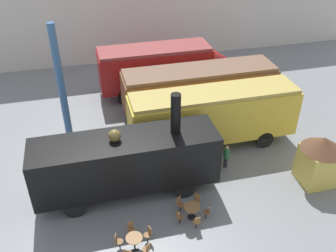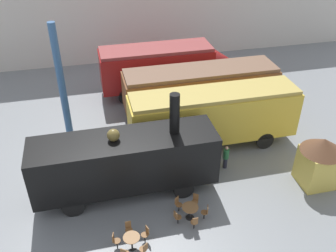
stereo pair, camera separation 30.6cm
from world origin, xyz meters
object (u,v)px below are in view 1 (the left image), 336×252
(cafe_table_mid, at_px, (134,240))
(streamlined_locomotive, at_px, (165,65))
(passenger_coach_wooden, at_px, (199,86))
(steam_locomotive, at_px, (127,161))
(passenger_coach_vintage, at_px, (213,114))
(cafe_table_near, at_px, (192,209))
(cafe_chair_0, at_px, (208,211))
(visitor_person, at_px, (226,156))
(ticket_kiosk, at_px, (320,158))

(cafe_table_mid, bearing_deg, streamlined_locomotive, 71.00)
(passenger_coach_wooden, xyz_separation_m, steam_locomotive, (-6.33, -7.13, -0.01))
(passenger_coach_vintage, distance_m, cafe_table_near, 6.81)
(steam_locomotive, height_order, cafe_table_near, steam_locomotive)
(steam_locomotive, height_order, cafe_chair_0, steam_locomotive)
(streamlined_locomotive, relative_size, visitor_person, 6.95)
(cafe_table_mid, bearing_deg, steam_locomotive, 84.80)
(steam_locomotive, distance_m, cafe_chair_0, 4.88)
(steam_locomotive, xyz_separation_m, cafe_chair_0, (3.54, -2.94, -1.63))
(cafe_table_mid, relative_size, cafe_chair_0, 0.91)
(cafe_table_near, xyz_separation_m, cafe_table_mid, (-3.14, -1.17, -0.03))
(cafe_table_near, bearing_deg, visitor_person, 46.98)
(steam_locomotive, xyz_separation_m, ticket_kiosk, (10.38, -1.73, -0.47))
(steam_locomotive, bearing_deg, passenger_coach_wooden, 48.41)
(passenger_coach_wooden, xyz_separation_m, ticket_kiosk, (4.05, -8.86, -0.47))
(streamlined_locomotive, xyz_separation_m, passenger_coach_vintage, (1.18, -7.81, -0.02))
(passenger_coach_wooden, distance_m, visitor_person, 6.59)
(passenger_coach_vintage, distance_m, ticket_kiosk, 6.61)
(visitor_person, xyz_separation_m, ticket_kiosk, (4.44, -2.42, 0.85))
(steam_locomotive, xyz_separation_m, cafe_table_near, (2.79, -2.70, -1.56))
(cafe_table_near, xyz_separation_m, cafe_chair_0, (0.75, -0.24, -0.07))
(cafe_table_mid, height_order, visitor_person, visitor_person)
(passenger_coach_vintage, bearing_deg, steam_locomotive, -152.34)
(ticket_kiosk, bearing_deg, cafe_table_mid, -168.72)
(passenger_coach_wooden, distance_m, cafe_table_mid, 12.97)
(passenger_coach_vintage, xyz_separation_m, visitor_person, (0.03, -2.42, -1.46))
(cafe_chair_0, relative_size, ticket_kiosk, 0.29)
(steam_locomotive, bearing_deg, visitor_person, 6.57)
(cafe_table_mid, bearing_deg, passenger_coach_vintage, 48.05)
(passenger_coach_wooden, distance_m, cafe_table_near, 10.57)
(passenger_coach_vintage, height_order, cafe_chair_0, passenger_coach_vintage)
(cafe_chair_0, bearing_deg, passenger_coach_vintage, -93.65)
(cafe_table_mid, relative_size, ticket_kiosk, 0.26)
(streamlined_locomotive, distance_m, cafe_chair_0, 14.02)
(steam_locomotive, height_order, cafe_table_mid, steam_locomotive)
(cafe_chair_0, xyz_separation_m, ticket_kiosk, (6.84, 1.21, 1.16))
(cafe_chair_0, height_order, ticket_kiosk, ticket_kiosk)
(ticket_kiosk, bearing_deg, cafe_chair_0, -169.97)
(ticket_kiosk, bearing_deg, visitor_person, 151.41)
(passenger_coach_vintage, height_order, cafe_table_mid, passenger_coach_vintage)
(cafe_table_mid, distance_m, ticket_kiosk, 11.00)
(streamlined_locomotive, xyz_separation_m, cafe_chair_0, (-1.20, -13.85, -1.79))
(ticket_kiosk, bearing_deg, streamlined_locomotive, 114.06)
(ticket_kiosk, bearing_deg, passenger_coach_wooden, 114.55)
(ticket_kiosk, bearing_deg, cafe_table_near, -172.74)
(cafe_table_near, distance_m, ticket_kiosk, 7.73)
(passenger_coach_wooden, bearing_deg, passenger_coach_vintage, -95.85)
(cafe_table_near, bearing_deg, streamlined_locomotive, 81.84)
(cafe_table_mid, bearing_deg, ticket_kiosk, 11.28)
(cafe_table_near, bearing_deg, steam_locomotive, 135.88)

